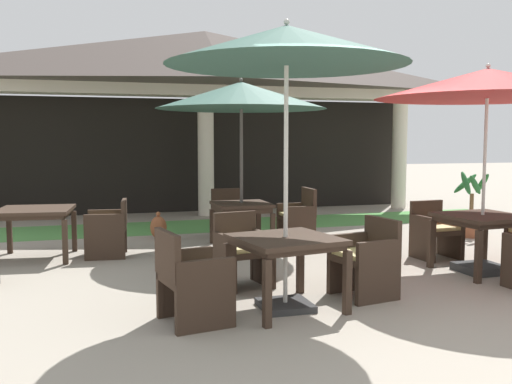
# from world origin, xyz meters

# --- Properties ---
(ground_plane) EXTENTS (60.00, 60.00, 0.00)m
(ground_plane) POSITION_xyz_m (0.00, 0.00, 0.00)
(ground_plane) COLOR #9E9384
(background_pavilion) EXTENTS (11.05, 2.90, 4.12)m
(background_pavilion) POSITION_xyz_m (0.00, 7.86, 3.23)
(background_pavilion) COLOR beige
(background_pavilion) RESTS_ON ground
(lawn_strip) EXTENTS (12.85, 1.71, 0.01)m
(lawn_strip) POSITION_xyz_m (0.00, 6.24, 0.00)
(lawn_strip) COLOR #519347
(lawn_strip) RESTS_ON ground
(patio_table_near_foreground) EXTENTS (1.12, 1.12, 0.75)m
(patio_table_near_foreground) POSITION_xyz_m (-0.65, 0.49, 0.65)
(patio_table_near_foreground) COLOR #38281E
(patio_table_near_foreground) RESTS_ON ground
(patio_umbrella_near_foreground) EXTENTS (2.42, 2.42, 2.91)m
(patio_umbrella_near_foreground) POSITION_xyz_m (-0.65, 0.49, 2.63)
(patio_umbrella_near_foreground) COLOR #2D2D2D
(patio_umbrella_near_foreground) RESTS_ON ground
(patio_chair_near_foreground_west) EXTENTS (0.68, 0.71, 0.89)m
(patio_chair_near_foreground_west) POSITION_xyz_m (-1.66, 0.30, 0.42)
(patio_chair_near_foreground_west) COLOR #38281E
(patio_chair_near_foreground_west) RESTS_ON ground
(patio_chair_near_foreground_north) EXTENTS (0.65, 0.65, 0.86)m
(patio_chair_near_foreground_north) POSITION_xyz_m (-0.83, 1.49, 0.40)
(patio_chair_near_foreground_north) COLOR #38281E
(patio_chair_near_foreground_north) RESTS_ON ground
(patio_chair_near_foreground_east) EXTENTS (0.67, 0.69, 0.86)m
(patio_chair_near_foreground_east) POSITION_xyz_m (0.35, 0.67, 0.41)
(patio_chair_near_foreground_east) COLOR #38281E
(patio_chair_near_foreground_east) RESTS_ON ground
(patio_table_mid_left) EXTENTS (1.04, 1.04, 0.76)m
(patio_table_mid_left) POSITION_xyz_m (2.34, 1.28, 0.66)
(patio_table_mid_left) COLOR #38281E
(patio_table_mid_left) RESTS_ON ground
(patio_umbrella_mid_left) EXTENTS (2.84, 2.84, 2.69)m
(patio_umbrella_mid_left) POSITION_xyz_m (2.34, 1.28, 2.42)
(patio_umbrella_mid_left) COLOR #2D2D2D
(patio_umbrella_mid_left) RESTS_ON ground
(patio_chair_mid_left_north) EXTENTS (0.60, 0.60, 0.83)m
(patio_chair_mid_left_north) POSITION_xyz_m (2.27, 2.23, 0.39)
(patio_chair_mid_left_north) COLOR #38281E
(patio_chair_mid_left_north) RESTS_ON ground
(patio_table_mid_right) EXTENTS (1.12, 1.12, 0.74)m
(patio_table_mid_right) POSITION_xyz_m (-3.31, 3.83, 0.65)
(patio_table_mid_right) COLOR #38281E
(patio_table_mid_right) RESTS_ON ground
(patio_chair_mid_right_east) EXTENTS (0.64, 0.67, 0.84)m
(patio_chair_mid_right_east) POSITION_xyz_m (-2.29, 3.72, 0.41)
(patio_chair_mid_right_east) COLOR #38281E
(patio_chair_mid_right_east) RESTS_ON ground
(patio_table_far_back) EXTENTS (0.88, 0.88, 0.71)m
(patio_table_far_back) POSITION_xyz_m (-0.20, 3.90, 0.61)
(patio_table_far_back) COLOR #38281E
(patio_table_far_back) RESTS_ON ground
(patio_umbrella_far_back) EXTENTS (2.71, 2.71, 2.70)m
(patio_umbrella_far_back) POSITION_xyz_m (-0.20, 3.90, 2.41)
(patio_umbrella_far_back) COLOR #2D2D2D
(patio_umbrella_far_back) RESTS_ON ground
(patio_chair_far_back_east) EXTENTS (0.51, 0.58, 0.92)m
(patio_chair_far_back_east) POSITION_xyz_m (0.77, 3.89, 0.43)
(patio_chair_far_back_east) COLOR #38281E
(patio_chair_far_back_east) RESTS_ON ground
(patio_chair_far_back_north) EXTENTS (0.55, 0.50, 0.85)m
(patio_chair_far_back_north) POSITION_xyz_m (-0.19, 4.87, 0.40)
(patio_chair_far_back_north) COLOR #38281E
(patio_chair_far_back_north) RESTS_ON ground
(potted_palm_right_edge) EXTENTS (0.50, 0.54, 1.18)m
(potted_palm_right_edge) POSITION_xyz_m (3.96, 3.65, 0.36)
(potted_palm_right_edge) COLOR #995638
(potted_palm_right_edge) RESTS_ON ground
(terracotta_urn) EXTENTS (0.29, 0.29, 0.47)m
(terracotta_urn) POSITION_xyz_m (-1.41, 5.03, 0.20)
(terracotta_urn) COLOR #9E5633
(terracotta_urn) RESTS_ON ground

